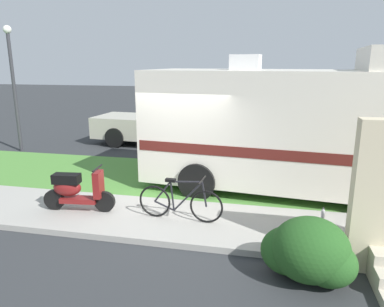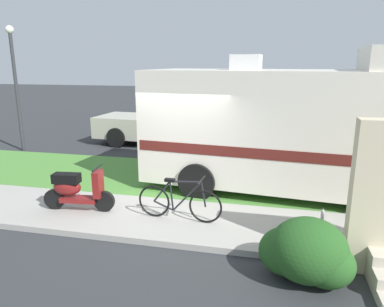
{
  "view_description": "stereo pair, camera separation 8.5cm",
  "coord_description": "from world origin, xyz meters",
  "px_view_note": "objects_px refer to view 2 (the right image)",
  "views": [
    {
      "loc": [
        2.07,
        -7.74,
        3.18
      ],
      "look_at": [
        0.35,
        0.3,
        1.1
      ],
      "focal_mm": 33.74,
      "sensor_mm": 36.0,
      "label": 1
    },
    {
      "loc": [
        2.15,
        -7.72,
        3.18
      ],
      "look_at": [
        0.35,
        0.3,
        1.1
      ],
      "focal_mm": 33.74,
      "sensor_mm": 36.0,
      "label": 2
    }
  ],
  "objects_px": {
    "street_lamp_post": "(15,77)",
    "motorhome_rv": "(290,126)",
    "scooter": "(76,189)",
    "pickup_truck_near": "(174,122)",
    "bottle_green": "(322,215)",
    "bicycle": "(179,202)"
  },
  "relations": [
    {
      "from": "scooter",
      "to": "pickup_truck_near",
      "type": "xyz_separation_m",
      "value": [
        0.23,
        6.91,
        0.36
      ]
    },
    {
      "from": "bicycle",
      "to": "street_lamp_post",
      "type": "height_order",
      "value": "street_lamp_post"
    },
    {
      "from": "bottle_green",
      "to": "street_lamp_post",
      "type": "bearing_deg",
      "value": 156.82
    },
    {
      "from": "scooter",
      "to": "street_lamp_post",
      "type": "height_order",
      "value": "street_lamp_post"
    },
    {
      "from": "bottle_green",
      "to": "street_lamp_post",
      "type": "xyz_separation_m",
      "value": [
        -10.03,
        4.29,
        2.43
      ]
    },
    {
      "from": "bicycle",
      "to": "street_lamp_post",
      "type": "bearing_deg",
      "value": 146.24
    },
    {
      "from": "motorhome_rv",
      "to": "bicycle",
      "type": "distance_m",
      "value": 3.48
    },
    {
      "from": "pickup_truck_near",
      "to": "bottle_green",
      "type": "bearing_deg",
      "value": -52.83
    },
    {
      "from": "scooter",
      "to": "street_lamp_post",
      "type": "relative_size",
      "value": 0.35
    },
    {
      "from": "bottle_green",
      "to": "street_lamp_post",
      "type": "distance_m",
      "value": 11.18
    },
    {
      "from": "motorhome_rv",
      "to": "pickup_truck_near",
      "type": "relative_size",
      "value": 1.32
    },
    {
      "from": "pickup_truck_near",
      "to": "street_lamp_post",
      "type": "height_order",
      "value": "street_lamp_post"
    },
    {
      "from": "bicycle",
      "to": "street_lamp_post",
      "type": "xyz_separation_m",
      "value": [
        -7.24,
        4.84,
        2.17
      ]
    },
    {
      "from": "pickup_truck_near",
      "to": "bottle_green",
      "type": "height_order",
      "value": "pickup_truck_near"
    },
    {
      "from": "motorhome_rv",
      "to": "bottle_green",
      "type": "relative_size",
      "value": 24.95
    },
    {
      "from": "motorhome_rv",
      "to": "street_lamp_post",
      "type": "height_order",
      "value": "street_lamp_post"
    },
    {
      "from": "street_lamp_post",
      "to": "motorhome_rv",
      "type": "bearing_deg",
      "value": -14.12
    },
    {
      "from": "bicycle",
      "to": "motorhome_rv",
      "type": "bearing_deg",
      "value": 49.34
    },
    {
      "from": "motorhome_rv",
      "to": "bottle_green",
      "type": "distance_m",
      "value": 2.5
    },
    {
      "from": "pickup_truck_near",
      "to": "bottle_green",
      "type": "xyz_separation_m",
      "value": [
        4.82,
        -6.35,
        -0.7
      ]
    },
    {
      "from": "scooter",
      "to": "pickup_truck_near",
      "type": "relative_size",
      "value": 0.29
    },
    {
      "from": "bottle_green",
      "to": "scooter",
      "type": "bearing_deg",
      "value": -173.74
    }
  ]
}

